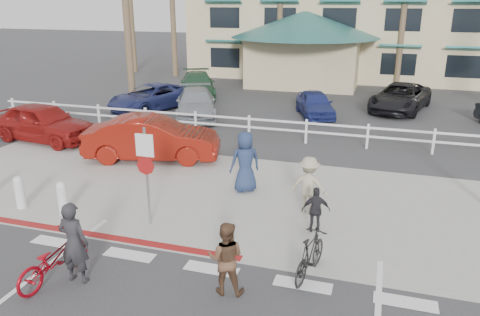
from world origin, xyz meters
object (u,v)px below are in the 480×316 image
(car_white_sedan, at_px, (152,138))
(sign_post, at_px, (147,171))
(bike_red, at_px, (53,259))
(car_red_compact, at_px, (43,122))
(bike_black, at_px, (310,255))

(car_white_sedan, bearing_deg, sign_post, -168.71)
(bike_red, relative_size, car_red_compact, 0.41)
(bike_black, bearing_deg, sign_post, -3.43)
(sign_post, bearing_deg, bike_black, -15.33)
(bike_black, distance_m, car_white_sedan, 8.92)
(sign_post, xyz_separation_m, car_red_compact, (-7.67, 5.52, -0.67))
(bike_black, bearing_deg, car_red_compact, -17.26)
(bike_black, height_order, car_white_sedan, car_white_sedan)
(sign_post, height_order, car_red_compact, sign_post)
(bike_black, relative_size, car_red_compact, 0.35)
(sign_post, bearing_deg, bike_red, -103.00)
(bike_black, bearing_deg, bike_red, 30.82)
(bike_red, relative_size, bike_black, 1.16)
(car_white_sedan, relative_size, car_red_compact, 1.05)
(sign_post, xyz_separation_m, car_white_sedan, (-2.31, 4.71, -0.66))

